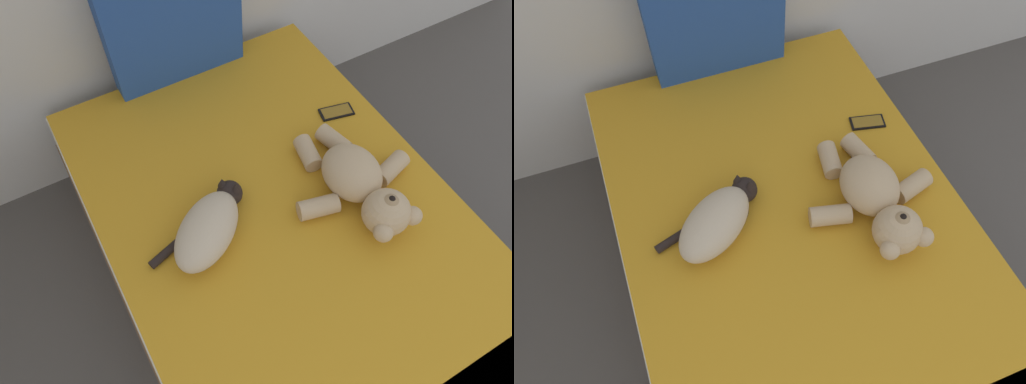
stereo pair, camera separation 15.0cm
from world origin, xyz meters
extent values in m
cube|color=brown|center=(1.85, 2.99, 0.16)|extent=(1.34, 2.08, 0.33)
cube|color=white|center=(1.85, 2.99, 0.43)|extent=(1.30, 2.02, 0.21)
cube|color=orange|center=(1.85, 3.05, 0.54)|extent=(1.28, 1.87, 0.02)
cube|color=#264C99|center=(1.85, 3.95, 0.81)|extent=(0.60, 0.11, 0.52)
ellipsoid|color=#C6B293|center=(1.56, 3.09, 0.63)|extent=(0.39, 0.36, 0.15)
sphere|color=black|center=(1.71, 3.20, 0.60)|extent=(0.10, 0.10, 0.10)
cone|color=black|center=(1.70, 3.22, 0.66)|extent=(0.04, 0.04, 0.04)
cone|color=black|center=(1.73, 3.18, 0.66)|extent=(0.04, 0.04, 0.04)
cylinder|color=black|center=(1.41, 3.11, 0.57)|extent=(0.16, 0.08, 0.03)
ellipsoid|color=black|center=(1.66, 3.11, 0.57)|extent=(0.11, 0.11, 0.04)
ellipsoid|color=tan|center=(2.15, 3.03, 0.64)|extent=(0.22, 0.26, 0.18)
sphere|color=tan|center=(2.15, 2.83, 0.64)|extent=(0.18, 0.18, 0.18)
sphere|color=#9E7F58|center=(2.15, 2.83, 0.70)|extent=(0.07, 0.07, 0.07)
sphere|color=black|center=(2.15, 2.83, 0.73)|extent=(0.02, 0.02, 0.02)
sphere|color=tan|center=(2.22, 2.77, 0.65)|extent=(0.07, 0.07, 0.07)
sphere|color=tan|center=(2.09, 2.76, 0.65)|extent=(0.07, 0.07, 0.07)
cylinder|color=tan|center=(2.33, 3.00, 0.59)|extent=(0.17, 0.11, 0.08)
cylinder|color=tan|center=(2.21, 3.23, 0.59)|extent=(0.11, 0.15, 0.08)
cylinder|color=tan|center=(1.97, 2.99, 0.59)|extent=(0.17, 0.11, 0.08)
cylinder|color=tan|center=(2.08, 3.22, 0.59)|extent=(0.10, 0.15, 0.08)
cube|color=black|center=(2.33, 3.37, 0.56)|extent=(0.16, 0.10, 0.01)
cube|color=olive|center=(2.33, 3.37, 0.56)|extent=(0.14, 0.09, 0.00)
camera|label=1|loc=(1.32, 2.31, 2.10)|focal=33.07mm
camera|label=2|loc=(1.45, 2.24, 2.10)|focal=33.07mm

